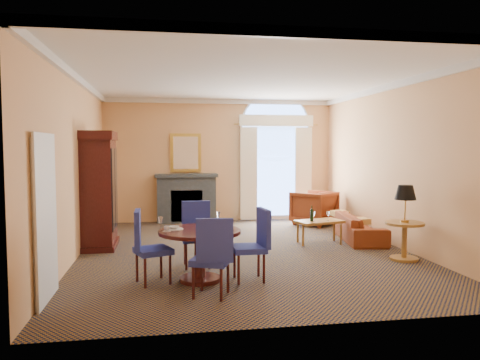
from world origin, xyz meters
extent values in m
plane|color=black|center=(0.00, 0.00, 0.00)|extent=(7.50, 7.50, 0.00)
cube|color=#E6AB6E|center=(0.00, 3.75, 1.60)|extent=(6.00, 0.04, 3.20)
cube|color=#E6AB6E|center=(-3.00, 0.00, 1.60)|extent=(0.04, 7.50, 3.20)
cube|color=#E6AB6E|center=(3.00, 0.00, 1.60)|extent=(0.04, 7.50, 3.20)
cube|color=white|center=(0.00, 0.00, 3.20)|extent=(6.00, 7.50, 0.04)
cube|color=silver|center=(0.00, 0.00, 3.14)|extent=(6.00, 7.50, 0.12)
cube|color=silver|center=(-2.96, -2.40, 1.03)|extent=(0.08, 0.90, 2.06)
cube|color=#3C4347|center=(-0.90, 3.55, 0.60)|extent=(1.50, 0.40, 1.20)
cube|color=#3C4347|center=(-0.90, 3.52, 1.24)|extent=(1.60, 0.46, 0.08)
cube|color=gold|center=(-0.90, 3.72, 1.80)|extent=(0.80, 0.04, 1.00)
cube|color=silver|center=(-0.90, 3.70, 1.80)|extent=(0.64, 0.02, 0.84)
cube|color=silver|center=(1.50, 3.73, 1.25)|extent=(1.90, 0.04, 2.50)
cube|color=#8BAEE9|center=(1.50, 3.72, 1.25)|extent=(1.70, 0.02, 2.30)
cylinder|color=silver|center=(1.50, 3.73, 2.50)|extent=(1.90, 0.04, 1.90)
cube|color=white|center=(0.75, 3.61, 1.25)|extent=(0.45, 0.06, 2.45)
cube|color=white|center=(2.25, 3.61, 1.25)|extent=(0.45, 0.06, 2.45)
cube|color=white|center=(1.50, 3.61, 2.65)|extent=(2.00, 0.08, 0.30)
cube|color=black|center=(-2.72, 0.78, 1.04)|extent=(0.57, 1.04, 2.08)
cube|color=black|center=(-2.72, 0.78, 2.16)|extent=(0.64, 1.14, 0.17)
cube|color=black|center=(-2.72, 0.78, 0.05)|extent=(0.64, 1.14, 0.10)
cylinder|color=black|center=(-0.98, -1.85, 0.72)|extent=(1.19, 1.19, 0.05)
cylinder|color=black|center=(-0.98, -1.85, 0.35)|extent=(0.16, 0.16, 0.70)
cylinder|color=black|center=(-0.98, -1.85, 0.03)|extent=(0.60, 0.60, 0.06)
cylinder|color=silver|center=(-0.71, -1.58, 0.76)|extent=(0.27, 0.27, 0.01)
imported|color=silver|center=(-0.71, -1.58, 0.78)|extent=(0.15, 0.15, 0.04)
imported|color=silver|center=(-0.79, -1.42, 0.79)|extent=(0.09, 0.09, 0.07)
cylinder|color=silver|center=(-1.34, -1.75, 0.76)|extent=(0.27, 0.27, 0.01)
imported|color=silver|center=(-1.34, -1.75, 0.78)|extent=(0.15, 0.15, 0.04)
imported|color=silver|center=(-1.45, -1.90, 0.79)|extent=(0.09, 0.09, 0.07)
cylinder|color=silver|center=(-0.88, -2.21, 0.76)|extent=(0.27, 0.27, 0.01)
imported|color=silver|center=(-0.88, -2.21, 0.78)|extent=(0.15, 0.15, 0.04)
imported|color=silver|center=(-0.71, -2.23, 0.79)|extent=(0.09, 0.09, 0.07)
cube|color=navy|center=(-0.96, -1.02, 0.47)|extent=(0.47, 0.47, 0.08)
cube|color=navy|center=(-0.96, -0.81, 0.77)|extent=(0.47, 0.08, 0.56)
cylinder|color=black|center=(-0.78, -0.84, 0.21)|extent=(0.04, 0.04, 0.43)
cylinder|color=black|center=(-1.15, -0.84, 0.21)|extent=(0.04, 0.04, 0.43)
cylinder|color=black|center=(-0.78, -1.21, 0.21)|extent=(0.04, 0.04, 0.43)
cylinder|color=black|center=(-1.15, -1.21, 0.21)|extent=(0.04, 0.04, 0.43)
cube|color=navy|center=(-0.89, -2.56, 0.47)|extent=(0.61, 0.61, 0.08)
cube|color=navy|center=(-0.86, -2.77, 0.77)|extent=(0.47, 0.13, 0.56)
cylinder|color=black|center=(-1.13, -2.66, 0.21)|extent=(0.04, 0.04, 0.43)
cylinder|color=black|center=(-0.79, -2.80, 0.21)|extent=(0.04, 0.04, 0.43)
cylinder|color=black|center=(-0.99, -2.32, 0.21)|extent=(0.04, 0.04, 0.43)
cylinder|color=black|center=(-0.65, -2.45, 0.21)|extent=(0.04, 0.04, 0.43)
cube|color=navy|center=(-0.27, -1.93, 0.47)|extent=(0.47, 0.47, 0.08)
cube|color=navy|center=(-0.06, -1.96, 0.77)|extent=(0.13, 0.47, 0.56)
cylinder|color=black|center=(-0.09, -2.11, 0.21)|extent=(0.04, 0.04, 0.43)
cylinder|color=black|center=(-0.09, -1.75, 0.21)|extent=(0.04, 0.04, 0.43)
cylinder|color=black|center=(-0.45, -2.12, 0.21)|extent=(0.04, 0.04, 0.43)
cylinder|color=black|center=(-0.46, -1.75, 0.21)|extent=(0.04, 0.04, 0.43)
cube|color=navy|center=(-1.65, -1.84, 0.47)|extent=(0.60, 0.60, 0.08)
cube|color=navy|center=(-1.86, -1.84, 0.77)|extent=(0.07, 0.47, 0.56)
cylinder|color=black|center=(-1.88, -1.74, 0.21)|extent=(0.04, 0.04, 0.43)
cylinder|color=black|center=(-1.75, -2.08, 0.21)|extent=(0.04, 0.04, 0.43)
cylinder|color=black|center=(-1.54, -1.61, 0.21)|extent=(0.04, 0.04, 0.43)
cylinder|color=black|center=(-1.41, -1.95, 0.21)|extent=(0.04, 0.04, 0.43)
imported|color=maroon|center=(2.55, 0.60, 0.27)|extent=(0.99, 1.93, 0.54)
imported|color=maroon|center=(2.23, 2.64, 0.43)|extent=(1.31, 1.31, 0.86)
cube|color=#A16E30|center=(1.61, 0.43, 0.44)|extent=(1.03, 0.74, 0.05)
cylinder|color=#A16E30|center=(1.22, 0.25, 0.21)|extent=(0.05, 0.05, 0.41)
cylinder|color=#A16E30|center=(2.00, 0.25, 0.21)|extent=(0.05, 0.05, 0.41)
cylinder|color=#A16E30|center=(1.22, 0.62, 0.21)|extent=(0.05, 0.05, 0.41)
cylinder|color=#A16E30|center=(2.00, 0.62, 0.21)|extent=(0.05, 0.05, 0.41)
cylinder|color=#A16E30|center=(2.60, -1.14, 0.64)|extent=(0.66, 0.66, 0.04)
cylinder|color=#A16E30|center=(2.60, -1.14, 0.31)|extent=(0.09, 0.09, 0.61)
cylinder|color=#A16E30|center=(2.60, -1.14, 0.02)|extent=(0.48, 0.48, 0.04)
camera|label=1|loc=(-1.50, -8.53, 1.94)|focal=35.00mm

